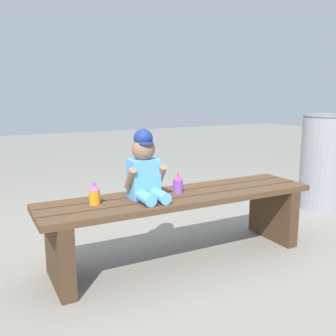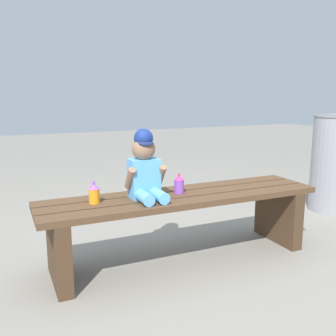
{
  "view_description": "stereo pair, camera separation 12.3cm",
  "coord_description": "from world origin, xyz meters",
  "px_view_note": "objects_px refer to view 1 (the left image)",
  "views": [
    {
      "loc": [
        -1.11,
        -1.95,
        1.03
      ],
      "look_at": [
        -0.12,
        -0.05,
        0.6
      ],
      "focal_mm": 40.62,
      "sensor_mm": 36.0,
      "label": 1
    },
    {
      "loc": [
        -1.0,
        -2.0,
        1.03
      ],
      "look_at": [
        -0.12,
        -0.05,
        0.6
      ],
      "focal_mm": 40.62,
      "sensor_mm": 36.0,
      "label": 2
    }
  ],
  "objects_px": {
    "sippy_cup_right": "(178,184)",
    "trash_bin": "(325,161)",
    "park_bench": "(181,214)",
    "child_figure": "(145,169)",
    "sippy_cup_left": "(95,194)"
  },
  "relations": [
    {
      "from": "sippy_cup_right",
      "to": "trash_bin",
      "type": "height_order",
      "value": "trash_bin"
    },
    {
      "from": "sippy_cup_right",
      "to": "trash_bin",
      "type": "relative_size",
      "value": 0.15
    },
    {
      "from": "child_figure",
      "to": "trash_bin",
      "type": "height_order",
      "value": "trash_bin"
    },
    {
      "from": "park_bench",
      "to": "child_figure",
      "type": "height_order",
      "value": "child_figure"
    },
    {
      "from": "child_figure",
      "to": "trash_bin",
      "type": "relative_size",
      "value": 0.48
    },
    {
      "from": "sippy_cup_left",
      "to": "sippy_cup_right",
      "type": "relative_size",
      "value": 1.0
    },
    {
      "from": "sippy_cup_left",
      "to": "trash_bin",
      "type": "relative_size",
      "value": 0.15
    },
    {
      "from": "sippy_cup_right",
      "to": "trash_bin",
      "type": "bearing_deg",
      "value": 11.32
    },
    {
      "from": "sippy_cup_right",
      "to": "sippy_cup_left",
      "type": "bearing_deg",
      "value": 180.0
    },
    {
      "from": "park_bench",
      "to": "trash_bin",
      "type": "distance_m",
      "value": 1.73
    },
    {
      "from": "park_bench",
      "to": "sippy_cup_right",
      "type": "xyz_separation_m",
      "value": [
        -0.01,
        0.03,
        0.19
      ]
    },
    {
      "from": "park_bench",
      "to": "sippy_cup_left",
      "type": "distance_m",
      "value": 0.57
    },
    {
      "from": "sippy_cup_left",
      "to": "sippy_cup_right",
      "type": "height_order",
      "value": "same"
    },
    {
      "from": "sippy_cup_left",
      "to": "sippy_cup_right",
      "type": "distance_m",
      "value": 0.52
    },
    {
      "from": "trash_bin",
      "to": "park_bench",
      "type": "bearing_deg",
      "value": -167.73
    }
  ]
}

